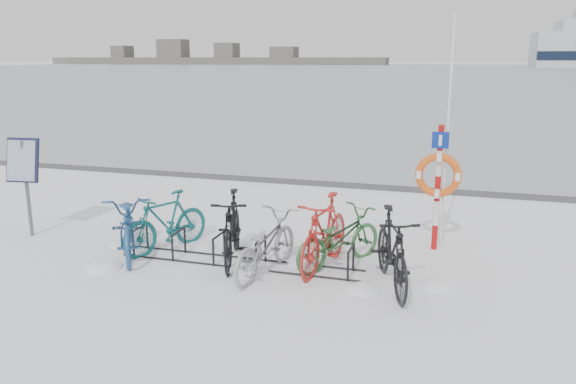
% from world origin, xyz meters
% --- Properties ---
extents(ground, '(900.00, 900.00, 0.00)m').
position_xyz_m(ground, '(0.00, 0.00, 0.00)').
color(ground, white).
rests_on(ground, ground).
extents(ice_sheet, '(400.00, 298.00, 0.02)m').
position_xyz_m(ice_sheet, '(0.00, 155.00, 0.01)').
color(ice_sheet, '#9BA8AF').
rests_on(ice_sheet, ground).
extents(quay_edge, '(400.00, 0.25, 0.10)m').
position_xyz_m(quay_edge, '(0.00, 5.90, 0.05)').
color(quay_edge, '#3F3F42').
rests_on(quay_edge, ground).
extents(bike_rack, '(4.00, 0.48, 0.46)m').
position_xyz_m(bike_rack, '(0.00, 0.00, 0.18)').
color(bike_rack, black).
rests_on(bike_rack, ground).
extents(info_board, '(0.63, 0.30, 1.83)m').
position_xyz_m(info_board, '(-4.25, 0.22, 1.32)').
color(info_board, '#595B5E').
rests_on(info_board, ground).
extents(lifebuoy_station, '(0.75, 0.22, 3.91)m').
position_xyz_m(lifebuoy_station, '(2.96, 1.58, 1.31)').
color(lifebuoy_station, '#A90E0D').
rests_on(lifebuoy_station, ground).
extents(shoreline, '(180.00, 12.00, 9.50)m').
position_xyz_m(shoreline, '(-122.02, 260.00, 2.79)').
color(shoreline, '#4E4E4E').
rests_on(shoreline, ground).
extents(bike_0, '(1.74, 2.19, 1.11)m').
position_xyz_m(bike_0, '(-1.97, -0.05, 0.56)').
color(bike_0, navy).
rests_on(bike_0, ground).
extents(bike_1, '(1.17, 1.78, 1.04)m').
position_xyz_m(bike_1, '(-1.46, 0.29, 0.52)').
color(bike_1, '#10595D').
rests_on(bike_1, ground).
extents(bike_2, '(1.05, 2.00, 1.16)m').
position_xyz_m(bike_2, '(-0.16, 0.11, 0.58)').
color(bike_2, black).
rests_on(bike_2, ground).
extents(bike_3, '(0.93, 1.93, 0.97)m').
position_xyz_m(bike_3, '(0.53, -0.25, 0.48)').
color(bike_3, gray).
rests_on(bike_3, ground).
extents(bike_4, '(0.80, 2.01, 1.18)m').
position_xyz_m(bike_4, '(1.32, 0.27, 0.59)').
color(bike_4, '#B2241E').
rests_on(bike_4, ground).
extents(bike_5, '(1.51, 1.87, 0.95)m').
position_xyz_m(bike_5, '(1.52, 0.43, 0.48)').
color(bike_5, '#2A6231').
rests_on(bike_5, ground).
extents(bike_6, '(1.13, 2.01, 1.16)m').
position_xyz_m(bike_6, '(2.43, -0.21, 0.58)').
color(bike_6, black).
rests_on(bike_6, ground).
extents(snow_drifts, '(5.82, 2.06, 0.23)m').
position_xyz_m(snow_drifts, '(0.24, -0.15, 0.00)').
color(snow_drifts, white).
rests_on(snow_drifts, ground).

